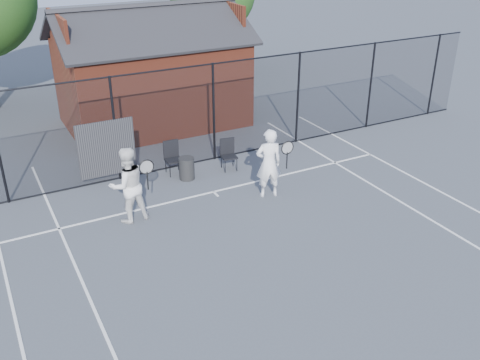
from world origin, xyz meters
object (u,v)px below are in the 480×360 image
player_back (128,185)px  waste_bin (187,168)px  chair_left (229,155)px  chair_right (174,158)px  player_front (269,163)px  clubhouse (152,79)px

player_back → waste_bin: size_ratio=2.96×
chair_left → chair_right: bearing=171.4°
player_front → player_back: (-3.66, 0.48, 0.01)m
chair_left → player_back: bearing=-147.5°
clubhouse → player_back: (-2.94, -6.39, -0.65)m
clubhouse → player_back: 7.06m
player_back → chair_left: bearing=23.1°
player_back → chair_left: size_ratio=2.11×
chair_right → waste_bin: chair_right is taller
player_front → chair_right: bearing=124.9°
clubhouse → player_back: clubhouse is taller
chair_left → waste_bin: 1.36m
clubhouse → chair_right: 4.65m
clubhouse → chair_left: size_ratio=7.17×
chair_left → chair_right: (-1.54, 0.50, 0.02)m
player_front → chair_left: 2.03m
player_front → waste_bin: 2.57m
chair_right → waste_bin: size_ratio=1.48×
player_back → clubhouse: bearing=65.3°
waste_bin → chair_right: bearing=111.0°
clubhouse → waste_bin: bearing=-99.4°
player_front → waste_bin: (-1.53, 1.96, -0.63)m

